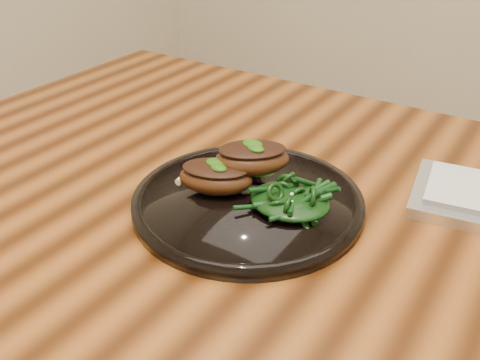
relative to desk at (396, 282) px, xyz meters
The scene contains 6 objects.
desk is the anchor object (origin of this frame).
plate 0.22m from the desk, 162.31° to the right, with size 0.30×0.30×0.02m.
lamb_chop_front 0.28m from the desk, 163.01° to the right, with size 0.11×0.09×0.04m.
lamb_chop_back 0.25m from the desk, behind, with size 0.12×0.11×0.04m.
herb_smear 0.25m from the desk, behind, with size 0.08×0.05×0.00m, color #143F06.
greens_heap 0.19m from the desk, 157.19° to the right, with size 0.10×0.10×0.04m.
Camera 1 is at (0.12, -0.56, 1.14)m, focal length 40.00 mm.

